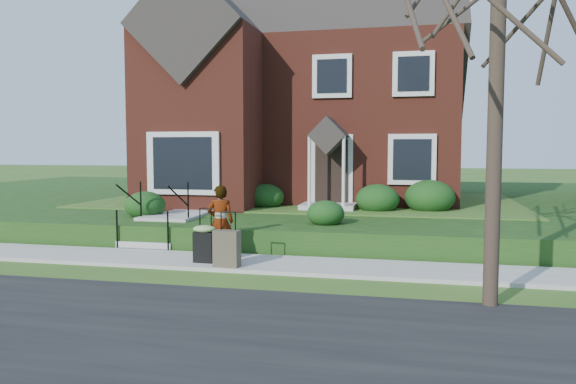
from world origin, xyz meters
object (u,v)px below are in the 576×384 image
(front_steps, at_px, (161,226))
(suitcase_black, at_px, (204,241))
(suitcase_olive, at_px, (227,248))
(woman, at_px, (220,222))

(front_steps, xyz_separation_m, suitcase_black, (1.99, -2.14, 0.04))
(suitcase_black, xyz_separation_m, suitcase_olive, (0.59, -0.30, -0.07))
(front_steps, height_order, suitcase_olive, front_steps)
(suitcase_olive, bearing_deg, woman, 119.92)
(suitcase_black, bearing_deg, front_steps, 137.04)
(woman, bearing_deg, front_steps, -55.26)
(suitcase_black, distance_m, suitcase_olive, 0.67)
(woman, bearing_deg, suitcase_olive, 100.19)
(woman, height_order, suitcase_olive, woman)
(front_steps, relative_size, woman, 1.28)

